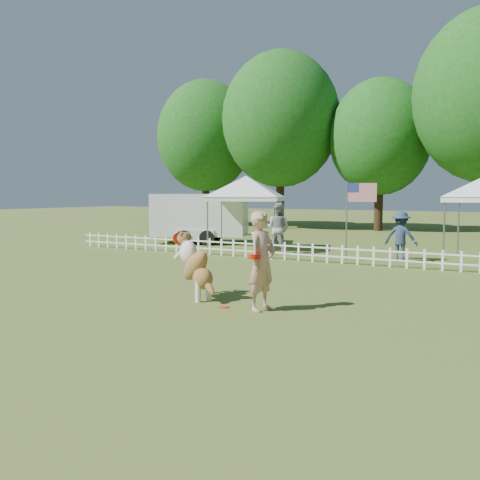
# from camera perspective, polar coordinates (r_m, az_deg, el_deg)

# --- Properties ---
(ground) EXTENTS (120.00, 120.00, 0.00)m
(ground) POSITION_cam_1_polar(r_m,az_deg,el_deg) (11.03, -2.74, -6.62)
(ground) COLOR #48621F
(ground) RESTS_ON ground
(picket_fence) EXTENTS (22.00, 0.08, 0.60)m
(picket_fence) POSITION_cam_1_polar(r_m,az_deg,el_deg) (17.21, 10.06, -1.48)
(picket_fence) COLOR white
(picket_fence) RESTS_ON ground
(handler) EXTENTS (0.53, 0.74, 1.89)m
(handler) POSITION_cam_1_polar(r_m,az_deg,el_deg) (10.09, 2.34, -2.27)
(handler) COLOR tan
(handler) RESTS_ON ground
(dog) EXTENTS (1.43, 0.98, 1.41)m
(dog) POSITION_cam_1_polar(r_m,az_deg,el_deg) (11.23, -4.71, -2.78)
(dog) COLOR brown
(dog) RESTS_ON ground
(frisbee_on_turf) EXTENTS (0.22, 0.22, 0.02)m
(frisbee_on_turf) POSITION_cam_1_polar(r_m,az_deg,el_deg) (10.50, -1.71, -7.15)
(frisbee_on_turf) COLOR red
(frisbee_on_turf) RESTS_ON ground
(canopy_tent_left) EXTENTS (3.54, 3.54, 2.84)m
(canopy_tent_left) POSITION_cam_1_polar(r_m,az_deg,el_deg) (21.16, 0.65, 2.84)
(canopy_tent_left) COLOR white
(canopy_tent_left) RESTS_ON ground
(cargo_trailer) EXTENTS (5.57, 4.03, 2.24)m
(cargo_trailer) POSITION_cam_1_polar(r_m,az_deg,el_deg) (23.85, -4.27, 2.35)
(cargo_trailer) COLOR white
(cargo_trailer) RESTS_ON ground
(flag_pole) EXTENTS (0.99, 0.37, 2.61)m
(flag_pole) POSITION_cam_1_polar(r_m,az_deg,el_deg) (17.84, 11.29, 1.97)
(flag_pole) COLOR gray
(flag_pole) RESTS_ON ground
(spectator_a) EXTENTS (0.93, 0.73, 1.88)m
(spectator_a) POSITION_cam_1_polar(r_m,az_deg,el_deg) (19.63, 4.09, 1.25)
(spectator_a) COLOR #9D9EA2
(spectator_a) RESTS_ON ground
(spectator_b) EXTENTS (1.07, 0.63, 1.64)m
(spectator_b) POSITION_cam_1_polar(r_m,az_deg,el_deg) (18.14, 16.79, 0.36)
(spectator_b) COLOR navy
(spectator_b) RESTS_ON ground
(tree_far_left) EXTENTS (6.60, 6.60, 11.00)m
(tree_far_left) POSITION_cam_1_polar(r_m,az_deg,el_deg) (37.57, -3.70, 10.00)
(tree_far_left) COLOR #1A4E16
(tree_far_left) RESTS_ON ground
(tree_left) EXTENTS (7.40, 7.40, 12.00)m
(tree_left) POSITION_cam_1_polar(r_m,az_deg,el_deg) (34.20, 4.35, 11.33)
(tree_left) COLOR #1A4E16
(tree_left) RESTS_ON ground
(tree_center_left) EXTENTS (6.00, 6.00, 9.80)m
(tree_center_left) POSITION_cam_1_polar(r_m,az_deg,el_deg) (32.89, 14.69, 9.51)
(tree_center_left) COLOR #1A4E16
(tree_center_left) RESTS_ON ground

